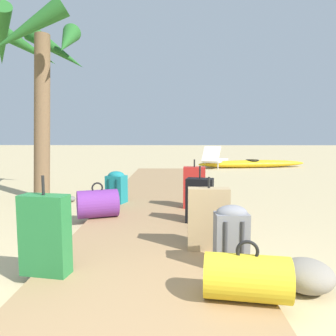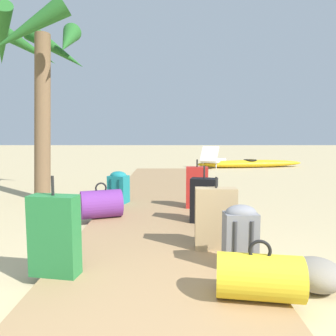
{
  "view_description": "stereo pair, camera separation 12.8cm",
  "coord_description": "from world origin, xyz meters",
  "px_view_note": "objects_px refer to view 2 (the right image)",
  "views": [
    {
      "loc": [
        0.23,
        -1.53,
        1.27
      ],
      "look_at": [
        0.12,
        5.24,
        0.55
      ],
      "focal_mm": 34.98,
      "sensor_mm": 36.0,
      "label": 1
    },
    {
      "loc": [
        0.1,
        -1.53,
        1.27
      ],
      "look_at": [
        0.12,
        5.24,
        0.55
      ],
      "focal_mm": 34.98,
      "sensor_mm": 36.0,
      "label": 2
    }
  ],
  "objects_px": {
    "suitcase_green": "(54,235)",
    "suitcase_red": "(196,187)",
    "backpack_grey": "(240,235)",
    "kayak": "(249,164)",
    "suitcase_black": "(203,200)",
    "backpack_teal": "(118,186)",
    "duffel_bag_purple": "(100,204)",
    "duffel_bag_yellow": "(258,277)",
    "suitcase_tan": "(215,219)",
    "lounge_chair": "(212,159)",
    "palm_tree_far_left": "(36,59)"
  },
  "relations": [
    {
      "from": "suitcase_green",
      "to": "suitcase_red",
      "type": "height_order",
      "value": "suitcase_green"
    },
    {
      "from": "backpack_grey",
      "to": "kayak",
      "type": "relative_size",
      "value": 0.14
    },
    {
      "from": "suitcase_black",
      "to": "backpack_teal",
      "type": "bearing_deg",
      "value": 137.15
    },
    {
      "from": "duffel_bag_purple",
      "to": "duffel_bag_yellow",
      "type": "height_order",
      "value": "duffel_bag_purple"
    },
    {
      "from": "suitcase_tan",
      "to": "lounge_chair",
      "type": "distance_m",
      "value": 8.86
    },
    {
      "from": "backpack_teal",
      "to": "duffel_bag_purple",
      "type": "height_order",
      "value": "backpack_teal"
    },
    {
      "from": "kayak",
      "to": "duffel_bag_yellow",
      "type": "bearing_deg",
      "value": -103.68
    },
    {
      "from": "backpack_teal",
      "to": "backpack_grey",
      "type": "bearing_deg",
      "value": -61.34
    },
    {
      "from": "suitcase_red",
      "to": "kayak",
      "type": "height_order",
      "value": "suitcase_red"
    },
    {
      "from": "kayak",
      "to": "backpack_teal",
      "type": "bearing_deg",
      "value": -120.54
    },
    {
      "from": "suitcase_red",
      "to": "backpack_grey",
      "type": "bearing_deg",
      "value": -85.71
    },
    {
      "from": "backpack_grey",
      "to": "duffel_bag_purple",
      "type": "xyz_separation_m",
      "value": [
        -1.58,
        1.73,
        -0.1
      ]
    },
    {
      "from": "palm_tree_far_left",
      "to": "kayak",
      "type": "bearing_deg",
      "value": 45.9
    },
    {
      "from": "backpack_teal",
      "to": "palm_tree_far_left",
      "type": "distance_m",
      "value": 2.97
    },
    {
      "from": "palm_tree_far_left",
      "to": "suitcase_tan",
      "type": "bearing_deg",
      "value": -46.43
    },
    {
      "from": "suitcase_red",
      "to": "duffel_bag_purple",
      "type": "relative_size",
      "value": 1.18
    },
    {
      "from": "suitcase_green",
      "to": "suitcase_black",
      "type": "bearing_deg",
      "value": 48.99
    },
    {
      "from": "kayak",
      "to": "lounge_chair",
      "type": "bearing_deg",
      "value": -175.75
    },
    {
      "from": "suitcase_green",
      "to": "backpack_grey",
      "type": "height_order",
      "value": "suitcase_green"
    },
    {
      "from": "suitcase_green",
      "to": "duffel_bag_yellow",
      "type": "height_order",
      "value": "suitcase_green"
    },
    {
      "from": "palm_tree_far_left",
      "to": "lounge_chair",
      "type": "height_order",
      "value": "palm_tree_far_left"
    },
    {
      "from": "palm_tree_far_left",
      "to": "kayak",
      "type": "distance_m",
      "value": 8.39
    },
    {
      "from": "lounge_chair",
      "to": "palm_tree_far_left",
      "type": "bearing_deg",
      "value": -126.4
    },
    {
      "from": "backpack_teal",
      "to": "lounge_chair",
      "type": "distance_m",
      "value": 6.99
    },
    {
      "from": "suitcase_green",
      "to": "palm_tree_far_left",
      "type": "height_order",
      "value": "palm_tree_far_left"
    },
    {
      "from": "duffel_bag_purple",
      "to": "kayak",
      "type": "distance_m",
      "value": 8.62
    },
    {
      "from": "suitcase_tan",
      "to": "backpack_grey",
      "type": "xyz_separation_m",
      "value": [
        0.15,
        -0.47,
        -0.02
      ]
    },
    {
      "from": "suitcase_tan",
      "to": "lounge_chair",
      "type": "xyz_separation_m",
      "value": [
        1.17,
        8.78,
        -0.07
      ]
    },
    {
      "from": "suitcase_red",
      "to": "backpack_grey",
      "type": "xyz_separation_m",
      "value": [
        0.18,
        -2.36,
        -0.03
      ]
    },
    {
      "from": "duffel_bag_purple",
      "to": "kayak",
      "type": "bearing_deg",
      "value": 62.26
    },
    {
      "from": "suitcase_black",
      "to": "kayak",
      "type": "bearing_deg",
      "value": 71.8
    },
    {
      "from": "backpack_grey",
      "to": "lounge_chair",
      "type": "distance_m",
      "value": 9.31
    },
    {
      "from": "suitcase_tan",
      "to": "palm_tree_far_left",
      "type": "xyz_separation_m",
      "value": [
        -2.99,
        3.14,
        2.27
      ]
    },
    {
      "from": "suitcase_black",
      "to": "duffel_bag_purple",
      "type": "xyz_separation_m",
      "value": [
        -1.42,
        0.24,
        -0.1
      ]
    },
    {
      "from": "suitcase_red",
      "to": "palm_tree_far_left",
      "type": "xyz_separation_m",
      "value": [
        -2.96,
        1.26,
        2.26
      ]
    },
    {
      "from": "duffel_bag_yellow",
      "to": "palm_tree_far_left",
      "type": "xyz_separation_m",
      "value": [
        -3.15,
        4.17,
        2.43
      ]
    },
    {
      "from": "suitcase_red",
      "to": "backpack_grey",
      "type": "height_order",
      "value": "suitcase_red"
    },
    {
      "from": "suitcase_black",
      "to": "suitcase_red",
      "type": "relative_size",
      "value": 0.98
    },
    {
      "from": "backpack_grey",
      "to": "palm_tree_far_left",
      "type": "bearing_deg",
      "value": 130.99
    },
    {
      "from": "suitcase_green",
      "to": "backpack_teal",
      "type": "bearing_deg",
      "value": 88.03
    },
    {
      "from": "suitcase_black",
      "to": "palm_tree_far_left",
      "type": "bearing_deg",
      "value": 144.53
    },
    {
      "from": "suitcase_black",
      "to": "suitcase_red",
      "type": "xyz_separation_m",
      "value": [
        -0.02,
        0.87,
        0.03
      ]
    },
    {
      "from": "duffel_bag_purple",
      "to": "lounge_chair",
      "type": "bearing_deg",
      "value": 70.93
    },
    {
      "from": "suitcase_red",
      "to": "suitcase_black",
      "type": "bearing_deg",
      "value": -88.84
    },
    {
      "from": "backpack_grey",
      "to": "suitcase_black",
      "type": "bearing_deg",
      "value": 96.1
    },
    {
      "from": "palm_tree_far_left",
      "to": "lounge_chair",
      "type": "distance_m",
      "value": 7.39
    },
    {
      "from": "suitcase_tan",
      "to": "suitcase_red",
      "type": "xyz_separation_m",
      "value": [
        -0.03,
        1.89,
        0.01
      ]
    },
    {
      "from": "backpack_grey",
      "to": "duffel_bag_purple",
      "type": "relative_size",
      "value": 0.86
    },
    {
      "from": "suitcase_tan",
      "to": "duffel_bag_yellow",
      "type": "distance_m",
      "value": 1.05
    },
    {
      "from": "suitcase_green",
      "to": "suitcase_black",
      "type": "distance_m",
      "value": 2.18
    }
  ]
}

